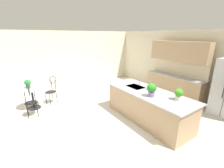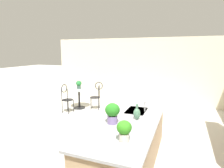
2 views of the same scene
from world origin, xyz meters
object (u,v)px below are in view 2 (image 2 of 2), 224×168
(chair_by_island, at_px, (96,94))
(vase_on_counter, at_px, (137,113))
(bistro_table, at_px, (79,97))
(potted_plant_counter_near, at_px, (112,112))
(potted_plant_counter_far, at_px, (124,130))
(potted_plant_on_table, at_px, (79,84))
(chair_near_window, at_px, (66,97))

(chair_by_island, height_order, vase_on_counter, vase_on_counter)
(bistro_table, distance_m, vase_on_counter, 4.04)
(bistro_table, distance_m, chair_by_island, 0.70)
(bistro_table, xyz_separation_m, potted_plant_counter_near, (3.10, 2.55, 0.68))
(potted_plant_counter_near, bearing_deg, vase_on_counter, 135.13)
(potted_plant_counter_far, xyz_separation_m, potted_plant_counter_near, (-0.55, -0.39, 0.04))
(chair_by_island, relative_size, potted_plant_counter_far, 3.49)
(chair_by_island, xyz_separation_m, potted_plant_on_table, (-0.02, -0.75, 0.34))
(bistro_table, height_order, vase_on_counter, vase_on_counter)
(bistro_table, distance_m, chair_near_window, 0.67)
(vase_on_counter, bearing_deg, potted_plant_on_table, -133.95)
(chair_near_window, bearing_deg, potted_plant_counter_far, 45.56)
(chair_near_window, xyz_separation_m, potted_plant_on_table, (-0.76, 0.05, 0.34))
(chair_by_island, distance_m, vase_on_counter, 3.64)
(chair_near_window, height_order, potted_plant_counter_far, potted_plant_counter_far)
(potted_plant_on_table, xyz_separation_m, potted_plant_counter_far, (3.77, 3.01, 0.18))
(bistro_table, bearing_deg, chair_by_island, 98.68)
(bistro_table, height_order, potted_plant_counter_far, potted_plant_counter_far)
(potted_plant_counter_far, distance_m, vase_on_counter, 0.90)
(potted_plant_counter_near, bearing_deg, chair_near_window, -132.53)
(chair_near_window, distance_m, vase_on_counter, 3.71)
(chair_by_island, distance_m, potted_plant_on_table, 0.83)
(vase_on_counter, bearing_deg, chair_near_window, -124.83)
(chair_near_window, xyz_separation_m, potted_plant_counter_far, (3.00, 3.06, 0.52))
(potted_plant_counter_far, bearing_deg, vase_on_counter, -177.51)
(chair_by_island, relative_size, potted_plant_counter_near, 2.87)
(potted_plant_counter_far, relative_size, vase_on_counter, 1.04)
(chair_by_island, bearing_deg, potted_plant_counter_near, 30.30)
(chair_near_window, xyz_separation_m, vase_on_counter, (2.10, 3.02, 0.46))
(chair_near_window, distance_m, potted_plant_counter_far, 4.32)
(potted_plant_on_table, height_order, potted_plant_counter_near, potted_plant_counter_near)
(chair_near_window, height_order, chair_by_island, same)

